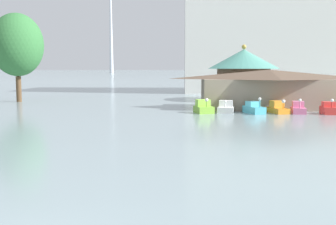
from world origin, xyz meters
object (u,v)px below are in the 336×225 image
(pedal_boat_white, at_px, (226,108))
(boathouse, at_px, (269,88))
(pedal_boat_orange, at_px, (278,108))
(background_building_block, at_px, (280,28))
(green_roof_pavilion, at_px, (243,71))
(pedal_boat_cyan, at_px, (254,108))
(shoreline_tree_tall_left, at_px, (17,45))
(pedal_boat_red, at_px, (329,109))
(distant_broadcast_tower, at_px, (111,1))
(pedal_boat_lime, at_px, (204,108))
(pedal_boat_pink, at_px, (298,109))

(pedal_boat_white, xyz_separation_m, boathouse, (5.68, 5.24, 1.89))
(pedal_boat_orange, distance_m, background_building_block, 43.07)
(boathouse, relative_size, green_roof_pavilion, 1.63)
(pedal_boat_cyan, relative_size, background_building_block, 0.08)
(shoreline_tree_tall_left, distance_m, background_building_block, 50.87)
(pedal_boat_red, xyz_separation_m, distant_broadcast_tower, (-82.32, 340.37, 65.94))
(pedal_boat_cyan, distance_m, pedal_boat_red, 7.80)
(background_building_block, bearing_deg, distant_broadcast_tower, 106.11)
(pedal_boat_white, xyz_separation_m, pedal_boat_cyan, (2.94, -0.50, -0.00))
(pedal_boat_white, distance_m, pedal_boat_orange, 5.56)
(pedal_boat_orange, distance_m, green_roof_pavilion, 17.67)
(pedal_boat_lime, bearing_deg, pedal_boat_red, 72.17)
(pedal_boat_orange, xyz_separation_m, boathouse, (0.13, 5.44, 1.89))
(pedal_boat_white, relative_size, boathouse, 0.15)
(pedal_boat_orange, bearing_deg, shoreline_tree_tall_left, -124.83)
(pedal_boat_red, relative_size, background_building_block, 0.06)
(background_building_block, bearing_deg, pedal_boat_cyan, -106.44)
(pedal_boat_orange, relative_size, boathouse, 0.18)
(pedal_boat_lime, relative_size, distant_broadcast_tower, 0.02)
(shoreline_tree_tall_left, bearing_deg, pedal_boat_pink, -21.02)
(pedal_boat_pink, relative_size, distant_broadcast_tower, 0.02)
(pedal_boat_orange, bearing_deg, green_roof_pavilion, 170.90)
(pedal_boat_pink, xyz_separation_m, shoreline_tree_tall_left, (-35.77, 13.74, 7.55))
(pedal_boat_white, bearing_deg, boathouse, 141.92)
(pedal_boat_cyan, xyz_separation_m, shoreline_tree_tall_left, (-31.05, 13.75, 7.55))
(pedal_boat_pink, height_order, background_building_block, background_building_block)
(pedal_boat_lime, relative_size, pedal_boat_orange, 0.88)
(boathouse, bearing_deg, distant_broadcast_tower, 103.02)
(pedal_boat_cyan, bearing_deg, pedal_boat_lime, -109.37)
(pedal_boat_white, relative_size, green_roof_pavilion, 0.24)
(green_roof_pavilion, bearing_deg, pedal_boat_red, -70.50)
(green_roof_pavilion, distance_m, shoreline_tree_tall_left, 32.91)
(pedal_boat_white, relative_size, background_building_block, 0.07)
(pedal_boat_pink, distance_m, pedal_boat_red, 3.11)
(pedal_boat_red, relative_size, distant_broadcast_tower, 0.02)
(pedal_boat_lime, distance_m, distant_broadcast_tower, 352.96)
(pedal_boat_lime, distance_m, boathouse, 10.04)
(pedal_boat_pink, bearing_deg, distant_broadcast_tower, -159.01)
(pedal_boat_cyan, height_order, distant_broadcast_tower, distant_broadcast_tower)
(pedal_boat_lime, bearing_deg, boathouse, 109.38)
(distant_broadcast_tower, bearing_deg, pedal_boat_cyan, -77.63)
(pedal_boat_orange, relative_size, pedal_boat_pink, 1.24)
(pedal_boat_red, bearing_deg, distant_broadcast_tower, -162.60)
(pedal_boat_cyan, bearing_deg, boathouse, 136.32)
(pedal_boat_orange, bearing_deg, pedal_boat_red, 68.63)
(shoreline_tree_tall_left, bearing_deg, pedal_boat_cyan, -23.88)
(background_building_block, bearing_deg, pedal_boat_white, -110.42)
(pedal_boat_orange, bearing_deg, pedal_boat_pink, 69.06)
(pedal_boat_pink, bearing_deg, shoreline_tree_tall_left, -103.15)
(pedal_boat_lime, relative_size, pedal_boat_white, 1.06)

